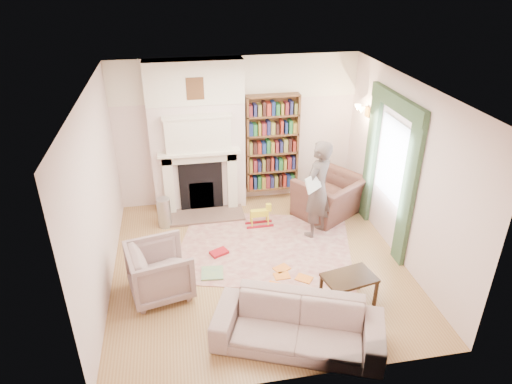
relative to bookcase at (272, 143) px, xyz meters
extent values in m
plane|color=olive|center=(-0.65, -2.12, -1.18)|extent=(4.50, 4.50, 0.00)
plane|color=white|center=(-0.65, -2.12, 1.62)|extent=(4.50, 4.50, 0.00)
plane|color=beige|center=(-0.65, 0.13, 0.22)|extent=(4.50, 0.00, 4.50)
plane|color=beige|center=(-0.65, -4.37, 0.22)|extent=(4.50, 0.00, 4.50)
plane|color=beige|center=(-2.90, -2.12, 0.22)|extent=(0.00, 4.50, 4.50)
plane|color=beige|center=(1.60, -2.12, 0.22)|extent=(0.00, 4.50, 4.50)
cube|color=beige|center=(-1.40, -0.04, 0.22)|extent=(1.70, 0.35, 2.80)
cube|color=silver|center=(-1.40, -0.33, 0.04)|extent=(1.47, 0.24, 0.05)
cube|color=black|center=(-1.40, -0.24, -0.68)|extent=(0.80, 0.06, 0.96)
cube|color=silver|center=(-1.40, -0.31, 0.38)|extent=(1.15, 0.18, 0.62)
cube|color=brown|center=(0.00, 0.00, 0.00)|extent=(1.00, 0.24, 1.85)
cube|color=silver|center=(1.58, -1.72, 0.27)|extent=(0.02, 0.90, 1.30)
cube|color=#2C452C|center=(1.55, -2.42, 0.02)|extent=(0.07, 0.32, 2.40)
cube|color=#2C452C|center=(1.55, -1.02, 0.02)|extent=(0.07, 0.32, 2.40)
cube|color=#2C452C|center=(1.54, -1.72, 1.20)|extent=(0.09, 1.70, 0.24)
cube|color=beige|center=(-0.47, -1.70, -1.17)|extent=(3.28, 2.82, 0.01)
imported|color=#462A25|center=(0.93, -0.83, -0.80)|extent=(1.51, 1.47, 0.74)
imported|color=gray|center=(-2.15, -2.56, -0.79)|extent=(1.01, 0.99, 0.77)
imported|color=#A49C87|center=(-0.49, -3.86, -0.87)|extent=(2.23, 1.51, 0.61)
imported|color=#4E423F|center=(0.48, -1.43, -0.31)|extent=(0.75, 0.72, 1.73)
cube|color=silver|center=(0.33, -1.63, -0.08)|extent=(0.35, 0.32, 0.25)
cylinder|color=#A5A9AD|center=(-2.10, -0.71, -0.90)|extent=(0.25, 0.25, 0.55)
cube|color=#C8CA47|center=(-1.40, -2.27, -1.15)|extent=(0.36, 0.36, 0.03)
cube|color=maroon|center=(-1.24, -1.76, -1.14)|extent=(0.33, 0.29, 0.05)
cube|color=red|center=(-0.05, -2.64, -1.16)|extent=(0.30, 0.29, 0.02)
cube|color=red|center=(-0.56, -2.75, -1.16)|extent=(0.28, 0.30, 0.02)
cube|color=red|center=(-0.33, -2.34, -1.16)|extent=(0.29, 0.27, 0.02)
cube|color=red|center=(-0.37, -2.52, -1.16)|extent=(0.25, 0.19, 0.02)
camera|label=1|loc=(-1.75, -7.91, 3.17)|focal=32.00mm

